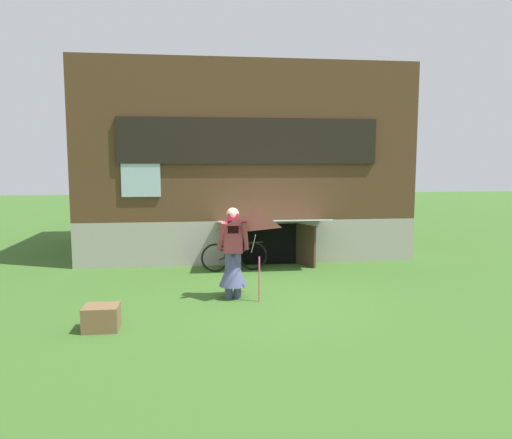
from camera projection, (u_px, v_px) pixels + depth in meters
The scene contains 6 objects.
ground_plane at pixel (268, 298), 9.14m from camera, with size 60.00×60.00×0.00m, color #386023.
log_house at pixel (239, 163), 14.49m from camera, with size 8.41×6.56×4.95m.
person at pixel (233, 260), 9.06m from camera, with size 0.61×0.53×1.68m.
kite at pixel (258, 232), 8.47m from camera, with size 0.97×1.06×1.57m.
bicycle_black at pixel (234, 256), 11.35m from camera, with size 1.55×0.20×0.71m.
wooden_crate at pixel (101, 318), 7.39m from camera, with size 0.52×0.44×0.37m, color brown.
Camera 1 is at (-1.33, -8.81, 2.52)m, focal length 34.54 mm.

